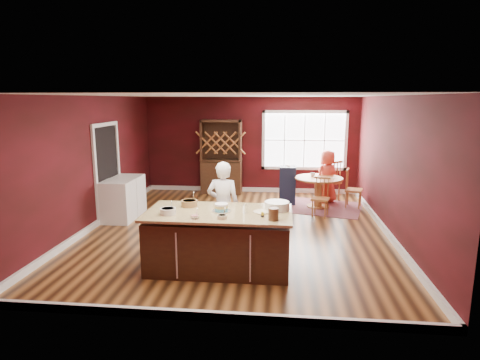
% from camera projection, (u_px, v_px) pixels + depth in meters
% --- Properties ---
extents(room_shell, '(7.00, 7.00, 7.00)m').
position_uv_depth(room_shell, '(237.00, 165.00, 7.97)').
color(room_shell, brown).
rests_on(room_shell, ground).
extents(window, '(2.36, 0.10, 1.66)m').
position_uv_depth(window, '(304.00, 140.00, 11.17)').
color(window, white).
rests_on(window, room_shell).
extents(doorway, '(0.08, 1.26, 2.13)m').
position_uv_depth(doorway, '(108.00, 173.00, 8.92)').
color(doorway, white).
rests_on(doorway, room_shell).
extents(kitchen_island, '(2.26, 1.18, 0.92)m').
position_uv_depth(kitchen_island, '(219.00, 241.00, 6.30)').
color(kitchen_island, '#341D14').
rests_on(kitchen_island, ground).
extents(dining_table, '(1.17, 1.17, 0.75)m').
position_uv_depth(dining_table, '(318.00, 186.00, 9.84)').
color(dining_table, brown).
rests_on(dining_table, ground).
extents(baker, '(0.60, 0.41, 1.59)m').
position_uv_depth(baker, '(223.00, 206.00, 7.01)').
color(baker, white).
rests_on(baker, ground).
extents(layer_cake, '(0.30, 0.30, 0.12)m').
position_uv_depth(layer_cake, '(221.00, 207.00, 6.21)').
color(layer_cake, white).
rests_on(layer_cake, kitchen_island).
extents(bowl_blue, '(0.24, 0.24, 0.09)m').
position_uv_depth(bowl_blue, '(168.00, 211.00, 6.06)').
color(bowl_blue, white).
rests_on(bowl_blue, kitchen_island).
extents(bowl_yellow, '(0.26, 0.26, 0.10)m').
position_uv_depth(bowl_yellow, '(189.00, 203.00, 6.51)').
color(bowl_yellow, olive).
rests_on(bowl_yellow, kitchen_island).
extents(bowl_pink, '(0.13, 0.13, 0.05)m').
position_uv_depth(bowl_pink, '(195.00, 217.00, 5.84)').
color(bowl_pink, white).
rests_on(bowl_pink, kitchen_island).
extents(bowl_olive, '(0.14, 0.14, 0.05)m').
position_uv_depth(bowl_olive, '(222.00, 217.00, 5.84)').
color(bowl_olive, beige).
rests_on(bowl_olive, kitchen_island).
extents(drinking_glass, '(0.07, 0.07, 0.14)m').
position_uv_depth(drinking_glass, '(245.00, 208.00, 6.12)').
color(drinking_glass, silver).
rests_on(drinking_glass, kitchen_island).
extents(dinner_plate, '(0.25, 0.25, 0.02)m').
position_uv_depth(dinner_plate, '(261.00, 212.00, 6.16)').
color(dinner_plate, beige).
rests_on(dinner_plate, kitchen_island).
extents(white_tub, '(0.39, 0.39, 0.13)m').
position_uv_depth(white_tub, '(277.00, 206.00, 6.29)').
color(white_tub, silver).
rests_on(white_tub, kitchen_island).
extents(stoneware_crock, '(0.15, 0.15, 0.18)m').
position_uv_depth(stoneware_crock, '(273.00, 214.00, 5.75)').
color(stoneware_crock, brown).
rests_on(stoneware_crock, kitchen_island).
extents(toy_figurine, '(0.05, 0.05, 0.09)m').
position_uv_depth(toy_figurine, '(263.00, 214.00, 5.91)').
color(toy_figurine, yellow).
rests_on(toy_figurine, kitchen_island).
extents(rug, '(2.39, 2.05, 0.01)m').
position_uv_depth(rug, '(318.00, 207.00, 9.95)').
color(rug, brown).
rests_on(rug, ground).
extents(chair_east, '(0.49, 0.50, 0.97)m').
position_uv_depth(chair_east, '(354.00, 188.00, 9.83)').
color(chair_east, brown).
rests_on(chair_east, ground).
extents(chair_south, '(0.46, 0.45, 0.90)m').
position_uv_depth(chair_south, '(320.00, 197.00, 9.08)').
color(chair_south, brown).
rests_on(chair_south, ground).
extents(chair_north, '(0.63, 0.62, 1.09)m').
position_uv_depth(chair_north, '(330.00, 180.00, 10.50)').
color(chair_north, brown).
rests_on(chair_north, ground).
extents(seated_woman, '(0.79, 0.73, 1.36)m').
position_uv_depth(seated_woman, '(327.00, 177.00, 10.26)').
color(seated_woman, red).
rests_on(seated_woman, ground).
extents(high_chair, '(0.42, 0.42, 1.01)m').
position_uv_depth(high_chair, '(288.00, 184.00, 10.19)').
color(high_chair, black).
rests_on(high_chair, ground).
extents(toddler, '(0.18, 0.14, 0.26)m').
position_uv_depth(toddler, '(288.00, 172.00, 10.21)').
color(toddler, '#8CA5BF').
rests_on(toddler, high_chair).
extents(table_plate, '(0.20, 0.20, 0.01)m').
position_uv_depth(table_plate, '(330.00, 178.00, 9.68)').
color(table_plate, beige).
rests_on(table_plate, dining_table).
extents(table_cup, '(0.13, 0.13, 0.09)m').
position_uv_depth(table_cup, '(313.00, 174.00, 9.94)').
color(table_cup, white).
rests_on(table_cup, dining_table).
extents(hutch, '(1.13, 0.47, 2.07)m').
position_uv_depth(hutch, '(221.00, 157.00, 11.26)').
color(hutch, '#442616').
rests_on(hutch, ground).
extents(washer, '(0.62, 0.60, 0.90)m').
position_uv_depth(washer, '(118.00, 201.00, 8.69)').
color(washer, white).
rests_on(washer, ground).
extents(dryer, '(0.62, 0.60, 0.89)m').
position_uv_depth(dryer, '(129.00, 195.00, 9.32)').
color(dryer, white).
rests_on(dryer, ground).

